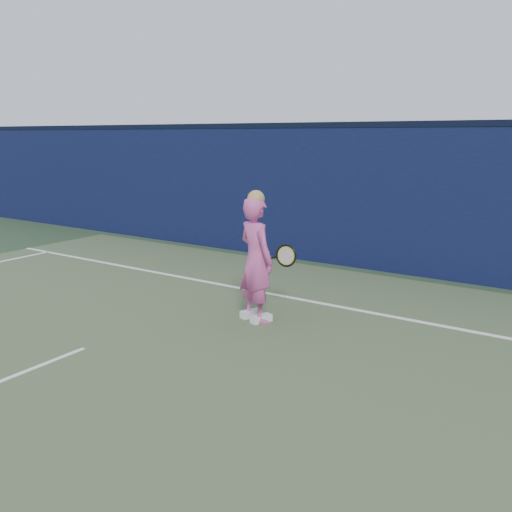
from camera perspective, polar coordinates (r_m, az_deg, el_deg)
The scene contains 5 objects.
ground at distance 6.02m, azimuth -25.23°, elevation -11.93°, with size 80.00×80.00×0.00m, color #283F27.
backstop_wall at distance 10.46m, azimuth 5.98°, elevation 6.40°, with size 24.00×0.40×2.50m, color #0B1233.
wall_cap at distance 10.40m, azimuth 6.15°, elevation 13.53°, with size 24.00×0.42×0.10m, color black.
player at distance 6.93m, azimuth 0.00°, elevation -0.34°, with size 0.70×0.58×1.71m.
racket at distance 7.20m, azimuth 3.03°, elevation 0.02°, with size 0.56×0.17×0.31m.
Camera 1 is at (4.81, -2.72, 2.38)m, focal length 38.00 mm.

